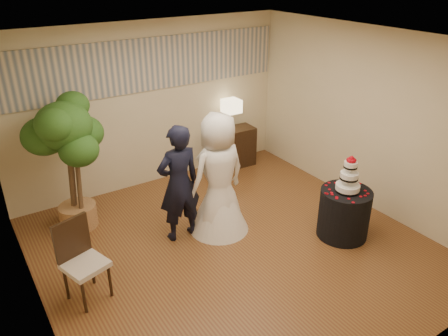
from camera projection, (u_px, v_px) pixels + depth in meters
floor at (234, 247)px, 6.11m from camera, size 5.00×5.00×0.00m
ceiling at (236, 43)px, 4.90m from camera, size 5.00×5.00×0.00m
wall_back at (151, 106)px, 7.39m from camera, size 5.00×0.06×2.80m
wall_front at (405, 260)px, 3.62m from camera, size 5.00×0.06×2.80m
wall_left at (24, 214)px, 4.27m from camera, size 0.06×5.00×2.80m
wall_right at (368, 120)px, 6.73m from camera, size 0.06×5.00×2.80m
mural_border at (149, 65)px, 7.07m from camera, size 4.90×0.02×0.85m
groom at (179, 184)px, 6.00m from camera, size 0.63×0.41×1.71m
bride at (219, 174)px, 6.16m from camera, size 0.96×0.96×1.81m
cake_table at (344, 213)px, 6.24m from camera, size 0.85×0.85×0.73m
wedding_cake at (349, 174)px, 5.96m from camera, size 0.34×0.34×0.53m
console at (231, 148)px, 8.35m from camera, size 0.92×0.44×0.76m
table_lamp at (231, 115)px, 8.06m from camera, size 0.29×0.29×0.58m
ficus_tree at (70, 165)px, 6.17m from camera, size 1.32×1.32×2.04m
side_chair at (85, 263)px, 5.00m from camera, size 0.58×0.60×1.01m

